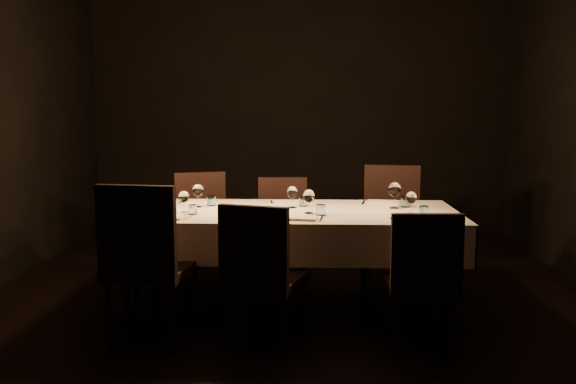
{
  "coord_description": "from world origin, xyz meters",
  "views": [
    {
      "loc": [
        0.18,
        -4.49,
        1.5
      ],
      "look_at": [
        0.0,
        0.0,
        0.9
      ],
      "focal_mm": 38.0,
      "sensor_mm": 36.0,
      "label": 1
    }
  ],
  "objects_px": {
    "chair_near_center": "(260,269)",
    "chair_near_right": "(423,274)",
    "dining_table": "(288,220)",
    "chair_far_right": "(391,219)",
    "chair_far_left": "(203,221)",
    "chair_far_center": "(283,224)",
    "chair_near_left": "(146,258)"
  },
  "relations": [
    {
      "from": "chair_near_center",
      "to": "chair_near_right",
      "type": "distance_m",
      "value": 1.01
    },
    {
      "from": "dining_table",
      "to": "chair_far_right",
      "type": "relative_size",
      "value": 2.46
    },
    {
      "from": "chair_near_center",
      "to": "chair_far_left",
      "type": "distance_m",
      "value": 1.71
    },
    {
      "from": "dining_table",
      "to": "chair_near_center",
      "type": "xyz_separation_m",
      "value": [
        -0.14,
        -0.79,
        -0.17
      ]
    },
    {
      "from": "chair_far_left",
      "to": "chair_near_right",
      "type": "bearing_deg",
      "value": -64.02
    },
    {
      "from": "chair_far_center",
      "to": "chair_far_right",
      "type": "xyz_separation_m",
      "value": [
        0.95,
        -0.02,
        0.05
      ]
    },
    {
      "from": "dining_table",
      "to": "chair_far_left",
      "type": "distance_m",
      "value": 1.13
    },
    {
      "from": "chair_near_left",
      "to": "chair_far_center",
      "type": "height_order",
      "value": "chair_near_left"
    },
    {
      "from": "chair_far_right",
      "to": "chair_near_left",
      "type": "bearing_deg",
      "value": -128.69
    },
    {
      "from": "chair_far_center",
      "to": "dining_table",
      "type": "bearing_deg",
      "value": -87.47
    },
    {
      "from": "dining_table",
      "to": "chair_far_center",
      "type": "height_order",
      "value": "chair_far_center"
    },
    {
      "from": "dining_table",
      "to": "chair_far_left",
      "type": "height_order",
      "value": "chair_far_left"
    },
    {
      "from": "chair_near_left",
      "to": "chair_far_left",
      "type": "bearing_deg",
      "value": -84.75
    },
    {
      "from": "chair_far_left",
      "to": "chair_far_center",
      "type": "xyz_separation_m",
      "value": [
        0.71,
        0.02,
        -0.02
      ]
    },
    {
      "from": "chair_near_right",
      "to": "chair_far_center",
      "type": "relative_size",
      "value": 0.98
    },
    {
      "from": "dining_table",
      "to": "chair_far_center",
      "type": "xyz_separation_m",
      "value": [
        -0.08,
        0.82,
        -0.18
      ]
    },
    {
      "from": "chair_far_left",
      "to": "chair_far_right",
      "type": "distance_m",
      "value": 1.66
    },
    {
      "from": "chair_far_left",
      "to": "chair_near_center",
      "type": "bearing_deg",
      "value": -87.87
    },
    {
      "from": "chair_near_right",
      "to": "chair_near_left",
      "type": "bearing_deg",
      "value": -2.49
    },
    {
      "from": "dining_table",
      "to": "chair_near_right",
      "type": "distance_m",
      "value": 1.19
    },
    {
      "from": "chair_near_left",
      "to": "chair_far_left",
      "type": "xyz_separation_m",
      "value": [
        0.09,
        1.54,
        -0.05
      ]
    },
    {
      "from": "dining_table",
      "to": "chair_near_right",
      "type": "relative_size",
      "value": 2.81
    },
    {
      "from": "chair_near_center",
      "to": "dining_table",
      "type": "bearing_deg",
      "value": -82.7
    },
    {
      "from": "dining_table",
      "to": "chair_near_left",
      "type": "height_order",
      "value": "chair_near_left"
    },
    {
      "from": "chair_near_left",
      "to": "chair_near_right",
      "type": "bearing_deg",
      "value": -173.26
    },
    {
      "from": "dining_table",
      "to": "chair_near_right",
      "type": "bearing_deg",
      "value": -42.75
    },
    {
      "from": "chair_near_center",
      "to": "chair_far_left",
      "type": "relative_size",
      "value": 0.98
    },
    {
      "from": "chair_far_center",
      "to": "chair_far_right",
      "type": "height_order",
      "value": "chair_far_right"
    },
    {
      "from": "chair_near_left",
      "to": "chair_near_right",
      "type": "distance_m",
      "value": 1.74
    },
    {
      "from": "chair_far_left",
      "to": "chair_far_right",
      "type": "height_order",
      "value": "chair_far_right"
    },
    {
      "from": "chair_far_left",
      "to": "chair_far_right",
      "type": "bearing_deg",
      "value": -19.99
    },
    {
      "from": "chair_near_left",
      "to": "chair_far_left",
      "type": "relative_size",
      "value": 1.11
    }
  ]
}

